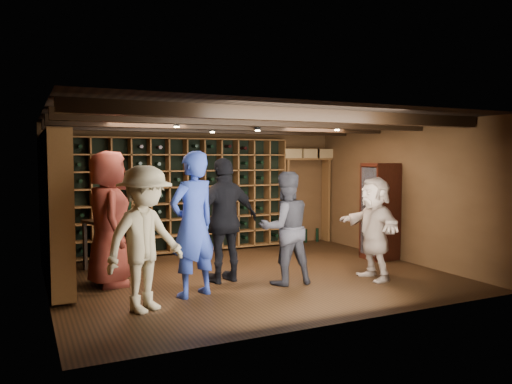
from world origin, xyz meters
name	(u,v)px	position (x,y,z in m)	size (l,w,h in m)	color
ground	(251,276)	(0.00, 0.00, 0.00)	(6.00, 6.00, 0.00)	black
room_shell	(250,123)	(0.00, 0.05, 2.42)	(6.00, 6.00, 6.00)	#51351B
wine_rack_back	(177,195)	(-0.52, 2.33, 1.15)	(4.65, 0.30, 2.20)	brown
wine_rack_left	(55,207)	(-2.83, 0.82, 1.15)	(0.30, 2.65, 2.20)	brown
crate_shelf	(306,172)	(2.41, 2.32, 1.57)	(1.20, 0.32, 2.07)	brown
display_cabinet	(380,213)	(2.71, 0.20, 0.86)	(0.55, 0.50, 1.75)	black
man_blue_shirt	(193,224)	(-1.20, -0.71, 0.99)	(0.72, 0.47, 1.97)	navy
man_grey_suit	(285,228)	(0.25, -0.66, 0.84)	(0.82, 0.64, 1.68)	black
guest_red_floral	(109,219)	(-2.14, 0.37, 0.99)	(0.97, 0.63, 1.98)	maroon
guest_woman_black	(225,220)	(-0.51, -0.16, 0.94)	(1.10, 0.46, 1.88)	black
guest_khaki	(145,239)	(-1.93, -1.09, 0.89)	(1.16, 0.66, 1.79)	#998D6A
guest_beige	(374,228)	(1.65, -0.98, 0.80)	(1.47, 0.47, 1.59)	tan
tasting_table	(119,224)	(-1.78, 1.56, 0.75)	(1.25, 0.93, 1.12)	black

